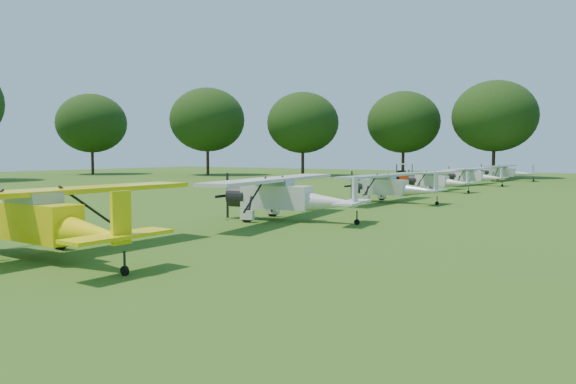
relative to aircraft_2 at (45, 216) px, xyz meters
name	(u,v)px	position (x,y,z in m)	size (l,w,h in m)	color
ground	(245,223)	(-0.50, 10.54, -1.37)	(160.00, 160.00, 0.00)	#204C13
tree_belt	(312,42)	(3.08, 10.70, 6.66)	(137.36, 130.27, 14.52)	black
aircraft_2	(45,216)	(0.00, 0.00, 0.00)	(7.47, 11.87, 2.34)	yellow
aircraft_3	(286,194)	(0.59, 12.45, -0.04)	(7.33, 11.62, 2.28)	silver
aircraft_4	(391,185)	(0.82, 24.70, -0.18)	(6.49, 10.32, 2.04)	silver
aircraft_5	(436,179)	(-0.13, 36.79, -0.30)	(5.89, 9.33, 1.83)	silver
aircraft_6	(474,175)	(0.00, 47.96, -0.28)	(6.00, 9.51, 1.87)	silver
aircraft_7	(506,171)	(0.61, 59.62, -0.22)	(6.28, 9.98, 1.97)	silver
golf_cart	(404,175)	(-9.96, 54.16, -0.70)	(2.67, 2.11, 2.01)	red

